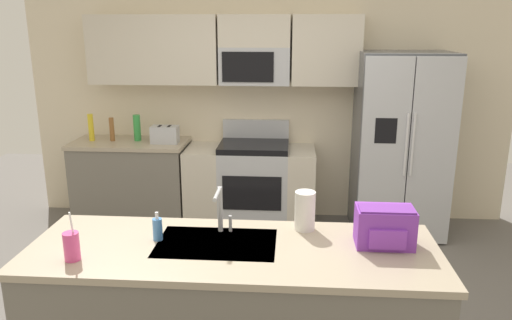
{
  "coord_description": "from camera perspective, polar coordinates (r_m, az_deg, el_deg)",
  "views": [
    {
      "loc": [
        0.27,
        -3.25,
        2.11
      ],
      "look_at": [
        -0.02,
        0.6,
        1.05
      ],
      "focal_mm": 34.87,
      "sensor_mm": 36.0,
      "label": 1
    }
  ],
  "objects": [
    {
      "name": "soap_dispenser",
      "position": [
        2.95,
        -11.23,
        -7.75
      ],
      "size": [
        0.06,
        0.06,
        0.17
      ],
      "color": "#4C8CD8",
      "rests_on": "island_counter"
    },
    {
      "name": "bottle_yellow",
      "position": [
        5.58,
        -18.4,
        3.57
      ],
      "size": [
        0.06,
        0.06,
        0.29
      ],
      "primitive_type": "cylinder",
      "color": "yellow",
      "rests_on": "back_counter"
    },
    {
      "name": "paper_towel_roll",
      "position": [
        3.03,
        5.63,
        -5.81
      ],
      "size": [
        0.12,
        0.12,
        0.24
      ],
      "primitive_type": "cylinder",
      "color": "white",
      "rests_on": "island_counter"
    },
    {
      "name": "drink_cup_pink",
      "position": [
        2.83,
        -20.39,
        -9.24
      ],
      "size": [
        0.08,
        0.08,
        0.27
      ],
      "color": "#EA4C93",
      "rests_on": "island_counter"
    },
    {
      "name": "island_counter",
      "position": [
        3.05,
        -2.59,
        -17.55
      ],
      "size": [
        2.32,
        0.81,
        0.9
      ],
      "color": "slate",
      "rests_on": "ground"
    },
    {
      "name": "pepper_mill",
      "position": [
        5.5,
        -16.21,
        3.4
      ],
      "size": [
        0.05,
        0.05,
        0.25
      ],
      "primitive_type": "cylinder",
      "color": "brown",
      "rests_on": "back_counter"
    },
    {
      "name": "kitchen_wall_unit",
      "position": [
        5.38,
        -0.2,
        8.58
      ],
      "size": [
        5.2,
        0.43,
        2.6
      ],
      "color": "beige",
      "rests_on": "ground"
    },
    {
      "name": "sink_faucet",
      "position": [
        2.95,
        -4.11,
        -5.35
      ],
      "size": [
        0.09,
        0.21,
        0.28
      ],
      "color": "#B7BABF",
      "rests_on": "island_counter"
    },
    {
      "name": "ground_plane",
      "position": [
        3.88,
        -0.45,
        -17.56
      ],
      "size": [
        9.0,
        9.0,
        0.0
      ],
      "primitive_type": "plane",
      "color": "#66605B",
      "rests_on": "ground"
    },
    {
      "name": "refrigerator",
      "position": [
        5.23,
        16.23,
        1.67
      ],
      "size": [
        0.9,
        0.76,
        1.85
      ],
      "color": "#4C4F54",
      "rests_on": "ground"
    },
    {
      "name": "back_counter",
      "position": [
        5.59,
        -14.0,
        -2.37
      ],
      "size": [
        1.22,
        0.63,
        0.9
      ],
      "color": "slate",
      "rests_on": "ground"
    },
    {
      "name": "toaster",
      "position": [
        5.29,
        -10.42,
        2.9
      ],
      "size": [
        0.28,
        0.16,
        0.18
      ],
      "color": "#B7BABF",
      "rests_on": "back_counter"
    },
    {
      "name": "bottle_green",
      "position": [
        5.45,
        -13.49,
        3.61
      ],
      "size": [
        0.08,
        0.08,
        0.28
      ],
      "primitive_type": "cylinder",
      "color": "green",
      "rests_on": "back_counter"
    },
    {
      "name": "range_oven",
      "position": [
        5.34,
        -0.63,
        -2.83
      ],
      "size": [
        1.36,
        0.61,
        1.1
      ],
      "color": "#B7BABF",
      "rests_on": "ground"
    },
    {
      "name": "backpack",
      "position": [
        2.9,
        14.55,
        -7.33
      ],
      "size": [
        0.32,
        0.22,
        0.23
      ],
      "color": "purple",
      "rests_on": "island_counter"
    }
  ]
}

